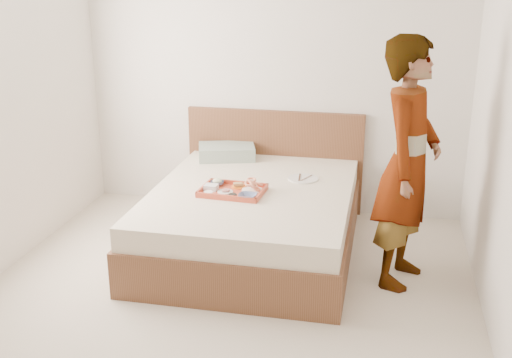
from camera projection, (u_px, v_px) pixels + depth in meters
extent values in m
cube|color=beige|center=(217.00, 312.00, 4.19)|extent=(3.50, 4.00, 0.01)
cube|color=silver|center=(273.00, 72.00, 5.62)|extent=(3.50, 0.01, 2.60)
cube|color=silver|center=(37.00, 276.00, 1.92)|extent=(3.50, 0.01, 2.60)
cube|color=brown|center=(253.00, 220.00, 5.03)|extent=(1.65, 2.00, 0.53)
cube|color=brown|center=(274.00, 160.00, 5.86)|extent=(1.65, 0.06, 0.95)
cube|color=#96A596|center=(227.00, 152.00, 5.71)|extent=(0.58, 0.48, 0.12)
cube|color=#C2482D|center=(233.00, 190.00, 4.84)|extent=(0.51, 0.39, 0.04)
cylinder|color=white|center=(252.00, 190.00, 4.85)|extent=(0.18, 0.18, 0.01)
imported|color=navy|center=(248.00, 196.00, 4.70)|extent=(0.15, 0.15, 0.03)
cylinder|color=black|center=(232.00, 196.00, 4.71)|extent=(0.08, 0.08, 0.03)
cylinder|color=white|center=(225.00, 192.00, 4.82)|extent=(0.13, 0.13, 0.01)
cylinder|color=orange|center=(239.00, 187.00, 4.94)|extent=(0.13, 0.13, 0.01)
imported|color=navy|center=(217.00, 183.00, 4.98)|extent=(0.11, 0.11, 0.03)
cube|color=silver|center=(211.00, 187.00, 4.87)|extent=(0.11, 0.09, 0.04)
cylinder|color=white|center=(209.00, 193.00, 4.77)|extent=(0.08, 0.08, 0.02)
cylinder|color=white|center=(303.00, 179.00, 5.16)|extent=(0.30, 0.30, 0.01)
imported|color=white|center=(408.00, 164.00, 4.35)|extent=(0.59, 0.74, 1.79)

